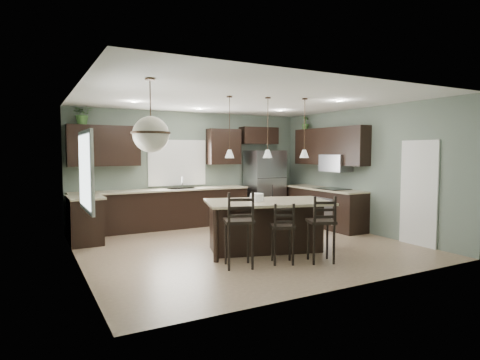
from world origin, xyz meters
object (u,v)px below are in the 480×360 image
object	(u,v)px
serving_dish	(257,197)
bar_stool_left	(239,229)
bar_stool_center	(283,233)
bar_stool_right	(321,229)
kitchen_island	(267,226)
plant_back_left	(83,114)
refrigerator	(265,186)

from	to	relation	value
serving_dish	bar_stool_left	size ratio (longest dim) A/B	0.20
bar_stool_center	bar_stool_right	size ratio (longest dim) A/B	0.90
kitchen_island	plant_back_left	xyz separation A→B (m)	(-2.74, 3.09, 2.17)
kitchen_island	bar_stool_center	xyz separation A→B (m)	(-0.22, -0.82, 0.04)
kitchen_island	bar_stool_left	size ratio (longest dim) A/B	1.83
refrigerator	bar_stool_center	distance (m)	4.13
bar_stool_center	bar_stool_right	distance (m)	0.64
bar_stool_right	plant_back_left	xyz separation A→B (m)	(-3.12, 4.15, 2.07)
bar_stool_center	plant_back_left	bearing A→B (deg)	147.79
kitchen_island	bar_stool_right	size ratio (longest dim) A/B	1.98
bar_stool_left	plant_back_left	world-z (taller)	plant_back_left
kitchen_island	bar_stool_right	xyz separation A→B (m)	(0.37, -1.06, 0.09)
serving_dish	plant_back_left	distance (m)	4.29
kitchen_island	bar_stool_left	xyz separation A→B (m)	(-0.95, -0.67, 0.14)
bar_stool_center	plant_back_left	world-z (taller)	plant_back_left
refrigerator	bar_stool_left	bearing A→B (deg)	-127.11
kitchen_island	serving_dish	size ratio (longest dim) A/B	9.18
kitchen_island	bar_stool_right	bearing A→B (deg)	-54.11
serving_dish	bar_stool_left	bearing A→B (deg)	-136.22
kitchen_island	bar_stool_center	distance (m)	0.85
bar_stool_left	plant_back_left	size ratio (longest dim) A/B	2.63
kitchen_island	bar_stool_left	world-z (taller)	bar_stool_left
bar_stool_center	bar_stool_left	bearing A→B (deg)	-166.64
bar_stool_right	plant_back_left	world-z (taller)	plant_back_left
refrigerator	serving_dish	size ratio (longest dim) A/B	7.71
kitchen_island	bar_stool_center	bearing A→B (deg)	-88.87
refrigerator	bar_stool_center	xyz separation A→B (m)	(-1.91, -3.63, -0.42)
bar_stool_right	bar_stool_center	bearing A→B (deg)	-179.73
refrigerator	bar_stool_right	size ratio (longest dim) A/B	1.67
serving_dish	bar_stool_right	bearing A→B (deg)	-63.06
kitchen_island	serving_dish	world-z (taller)	serving_dish
serving_dish	plant_back_left	world-z (taller)	plant_back_left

